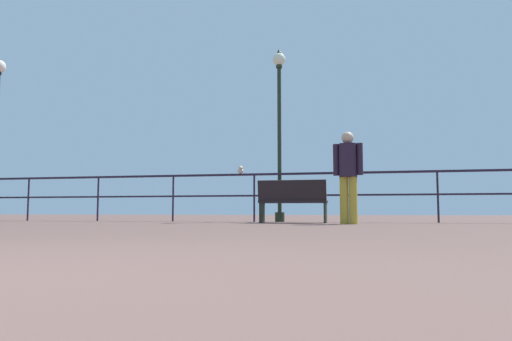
% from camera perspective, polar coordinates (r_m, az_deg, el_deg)
% --- Properties ---
extents(pier_railing, '(22.05, 0.05, 1.12)m').
position_cam_1_polar(pier_railing, '(10.71, 5.01, -1.83)').
color(pier_railing, '#24182B').
rests_on(pier_railing, ground_plane).
extents(bench_near_left, '(1.42, 0.61, 0.89)m').
position_cam_1_polar(bench_near_left, '(9.87, 4.45, -3.50)').
color(bench_near_left, black).
rests_on(bench_near_left, ground_plane).
extents(lamppost_center, '(0.31, 0.31, 4.09)m').
position_cam_1_polar(lamppost_center, '(11.15, 2.84, 6.72)').
color(lamppost_center, black).
rests_on(lamppost_center, ground_plane).
extents(person_by_bench, '(0.56, 0.34, 1.77)m').
position_cam_1_polar(person_by_bench, '(9.15, 11.08, -0.03)').
color(person_by_bench, '#B2932D').
rests_on(person_by_bench, ground_plane).
extents(seagull_on_rail, '(0.20, 0.38, 0.18)m').
position_cam_1_polar(seagull_on_rail, '(10.98, -1.89, 0.04)').
color(seagull_on_rail, beige).
rests_on(seagull_on_rail, pier_railing).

